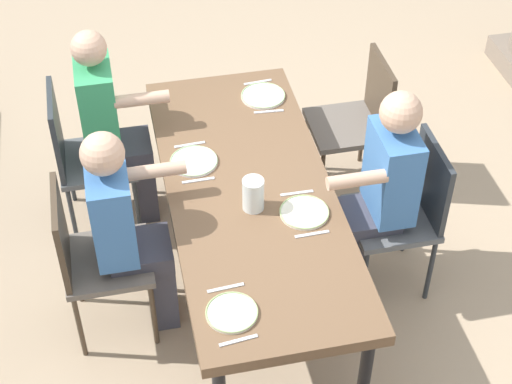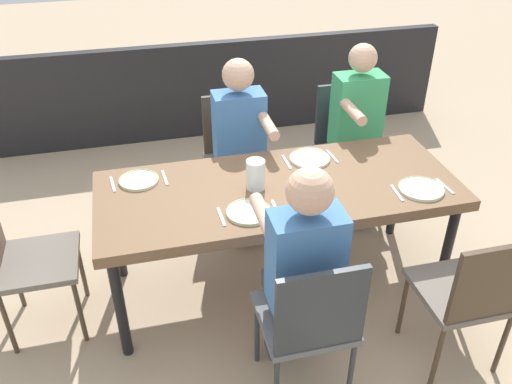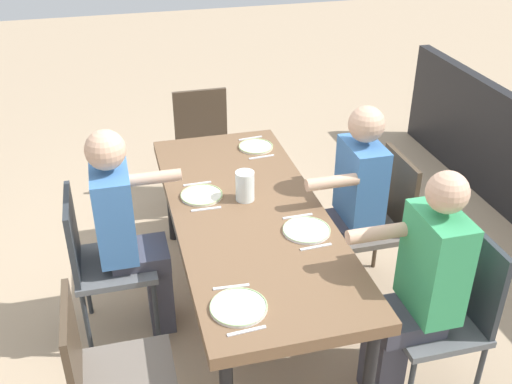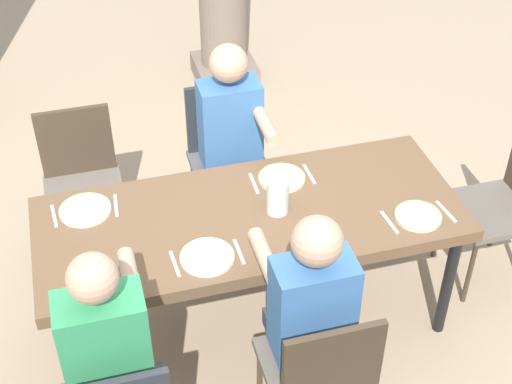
{
  "view_description": "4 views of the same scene",
  "coord_description": "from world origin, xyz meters",
  "px_view_note": "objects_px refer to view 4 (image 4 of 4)",
  "views": [
    {
      "loc": [
        3.04,
        -0.61,
        3.54
      ],
      "look_at": [
        0.15,
        -0.0,
        0.87
      ],
      "focal_mm": 57.47,
      "sensor_mm": 36.0,
      "label": 1
    },
    {
      "loc": [
        0.76,
        2.54,
        2.44
      ],
      "look_at": [
        0.14,
        0.04,
        0.76
      ],
      "focal_mm": 38.28,
      "sensor_mm": 36.0,
      "label": 2
    },
    {
      "loc": [
        -2.77,
        0.67,
        2.53
      ],
      "look_at": [
        0.05,
        -0.06,
        0.85
      ],
      "focal_mm": 42.22,
      "sensor_mm": 36.0,
      "label": 3
    },
    {
      "loc": [
        -0.71,
        -2.68,
        3.11
      ],
      "look_at": [
        0.04,
        0.04,
        0.86
      ],
      "focal_mm": 52.19,
      "sensor_mm": 36.0,
      "label": 4
    }
  ],
  "objects_px": {
    "dining_table": "(250,224)",
    "plate_2": "(282,178)",
    "plate_3": "(418,216)",
    "water_pitcher": "(278,198)",
    "plate_1": "(207,257)",
    "chair_head_east": "(507,200)",
    "diner_guest_third": "(109,357)",
    "plate_0": "(85,210)",
    "diner_woman_green": "(306,315)",
    "chair_west_north": "(82,177)",
    "chair_mid_south": "(320,373)",
    "chair_mid_north": "(226,151)",
    "diner_man_white": "(234,146)"
  },
  "relations": [
    {
      "from": "dining_table",
      "to": "plate_2",
      "type": "distance_m",
      "value": 0.33
    },
    {
      "from": "plate_3",
      "to": "water_pitcher",
      "type": "height_order",
      "value": "water_pitcher"
    },
    {
      "from": "dining_table",
      "to": "plate_1",
      "type": "xyz_separation_m",
      "value": [
        -0.27,
        -0.25,
        0.07
      ]
    },
    {
      "from": "chair_head_east",
      "to": "water_pitcher",
      "type": "bearing_deg",
      "value": -179.49
    },
    {
      "from": "diner_guest_third",
      "to": "plate_0",
      "type": "xyz_separation_m",
      "value": [
        -0.0,
        0.88,
        0.07
      ]
    },
    {
      "from": "dining_table",
      "to": "plate_3",
      "type": "bearing_deg",
      "value": -17.23
    },
    {
      "from": "plate_0",
      "to": "chair_head_east",
      "type": "bearing_deg",
      "value": -6.06
    },
    {
      "from": "plate_3",
      "to": "plate_2",
      "type": "bearing_deg",
      "value": 139.6
    },
    {
      "from": "diner_woman_green",
      "to": "chair_head_east",
      "type": "bearing_deg",
      "value": 24.7
    },
    {
      "from": "chair_head_east",
      "to": "diner_guest_third",
      "type": "xyz_separation_m",
      "value": [
        -2.23,
        -0.64,
        0.17
      ]
    },
    {
      "from": "diner_woman_green",
      "to": "plate_1",
      "type": "bearing_deg",
      "value": 131.74
    },
    {
      "from": "chair_west_north",
      "to": "plate_1",
      "type": "bearing_deg",
      "value": -65.19
    },
    {
      "from": "chair_head_east",
      "to": "water_pitcher",
      "type": "xyz_separation_m",
      "value": [
        -1.33,
        -0.01,
        0.31
      ]
    },
    {
      "from": "water_pitcher",
      "to": "chair_mid_south",
      "type": "bearing_deg",
      "value": -93.79
    },
    {
      "from": "dining_table",
      "to": "chair_mid_north",
      "type": "xyz_separation_m",
      "value": [
        0.08,
        0.84,
        -0.15
      ]
    },
    {
      "from": "plate_1",
      "to": "chair_mid_south",
      "type": "bearing_deg",
      "value": -59.42
    },
    {
      "from": "chair_west_north",
      "to": "diner_woman_green",
      "type": "height_order",
      "value": "diner_woman_green"
    },
    {
      "from": "plate_2",
      "to": "chair_mid_south",
      "type": "bearing_deg",
      "value": -98.05
    },
    {
      "from": "chair_mid_north",
      "to": "diner_man_white",
      "type": "xyz_separation_m",
      "value": [
        0.0,
        -0.18,
        0.15
      ]
    },
    {
      "from": "chair_west_north",
      "to": "diner_guest_third",
      "type": "xyz_separation_m",
      "value": [
        0.0,
        -1.48,
        0.17
      ]
    },
    {
      "from": "chair_mid_south",
      "to": "plate_1",
      "type": "distance_m",
      "value": 0.72
    },
    {
      "from": "chair_west_north",
      "to": "plate_0",
      "type": "distance_m",
      "value": 0.65
    },
    {
      "from": "plate_2",
      "to": "dining_table",
      "type": "bearing_deg",
      "value": -135.69
    },
    {
      "from": "chair_mid_south",
      "to": "plate_2",
      "type": "xyz_separation_m",
      "value": [
        0.15,
        1.07,
        0.22
      ]
    },
    {
      "from": "plate_3",
      "to": "plate_0",
      "type": "bearing_deg",
      "value": 162.86
    },
    {
      "from": "chair_head_east",
      "to": "plate_2",
      "type": "bearing_deg",
      "value": 169.62
    },
    {
      "from": "chair_mid_north",
      "to": "diner_man_white",
      "type": "distance_m",
      "value": 0.23
    },
    {
      "from": "chair_mid_north",
      "to": "water_pitcher",
      "type": "relative_size",
      "value": 5.29
    },
    {
      "from": "diner_man_white",
      "to": "diner_guest_third",
      "type": "height_order",
      "value": "diner_guest_third"
    },
    {
      "from": "plate_1",
      "to": "water_pitcher",
      "type": "relative_size",
      "value": 1.44
    },
    {
      "from": "chair_mid_south",
      "to": "chair_west_north",
      "type": "bearing_deg",
      "value": 116.92
    },
    {
      "from": "chair_mid_north",
      "to": "water_pitcher",
      "type": "bearing_deg",
      "value": -86.31
    },
    {
      "from": "chair_mid_north",
      "to": "diner_man_white",
      "type": "height_order",
      "value": "diner_man_white"
    },
    {
      "from": "chair_head_east",
      "to": "plate_3",
      "type": "bearing_deg",
      "value": -160.46
    },
    {
      "from": "dining_table",
      "to": "diner_man_white",
      "type": "bearing_deg",
      "value": 82.84
    },
    {
      "from": "diner_man_white",
      "to": "diner_guest_third",
      "type": "distance_m",
      "value": 1.56
    },
    {
      "from": "chair_west_north",
      "to": "plate_0",
      "type": "relative_size",
      "value": 3.51
    },
    {
      "from": "plate_1",
      "to": "chair_mid_north",
      "type": "bearing_deg",
      "value": 72.16
    },
    {
      "from": "dining_table",
      "to": "chair_mid_south",
      "type": "height_order",
      "value": "chair_mid_south"
    },
    {
      "from": "diner_man_white",
      "to": "plate_2",
      "type": "relative_size",
      "value": 5.26
    },
    {
      "from": "plate_3",
      "to": "diner_guest_third",
      "type": "bearing_deg",
      "value": -165.43
    },
    {
      "from": "diner_woman_green",
      "to": "plate_3",
      "type": "xyz_separation_m",
      "value": [
        0.7,
        0.4,
        0.08
      ]
    },
    {
      "from": "plate_2",
      "to": "plate_0",
      "type": "bearing_deg",
      "value": 179.32
    },
    {
      "from": "diner_woman_green",
      "to": "plate_1",
      "type": "distance_m",
      "value": 0.53
    },
    {
      "from": "chair_west_north",
      "to": "plate_2",
      "type": "relative_size",
      "value": 3.67
    },
    {
      "from": "plate_2",
      "to": "plate_3",
      "type": "xyz_separation_m",
      "value": [
        0.55,
        -0.47,
        0.0
      ]
    },
    {
      "from": "dining_table",
      "to": "diner_man_white",
      "type": "height_order",
      "value": "diner_man_white"
    },
    {
      "from": "diner_man_white",
      "to": "diner_guest_third",
      "type": "xyz_separation_m",
      "value": [
        -0.85,
        -1.31,
        -0.0
      ]
    },
    {
      "from": "diner_man_white",
      "to": "plate_1",
      "type": "distance_m",
      "value": 0.98
    },
    {
      "from": "chair_head_east",
      "to": "diner_woman_green",
      "type": "relative_size",
      "value": 0.7
    }
  ]
}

